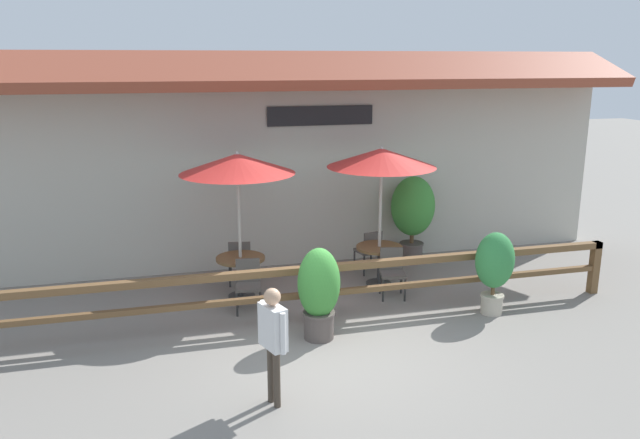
% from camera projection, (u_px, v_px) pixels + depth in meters
% --- Properties ---
extents(ground_plane, '(60.00, 60.00, 0.00)m').
position_uv_depth(ground_plane, '(333.00, 351.00, 8.96)').
color(ground_plane, gray).
extents(building_facade, '(14.28, 1.49, 4.23)m').
position_uv_depth(building_facade, '(277.00, 159.00, 12.26)').
color(building_facade, '#BCB7A8').
rests_on(building_facade, ground).
extents(patio_railing, '(10.40, 0.14, 0.95)m').
position_uv_depth(patio_railing, '(315.00, 281.00, 9.77)').
color(patio_railing, brown).
rests_on(patio_railing, ground).
extents(patio_umbrella_near, '(1.95, 1.95, 2.58)m').
position_uv_depth(patio_umbrella_near, '(237.00, 164.00, 10.41)').
color(patio_umbrella_near, '#B7B2A8').
rests_on(patio_umbrella_near, ground).
extents(dining_table_near, '(0.85, 0.85, 0.73)m').
position_uv_depth(dining_table_near, '(241.00, 265.00, 10.86)').
color(dining_table_near, brown).
rests_on(dining_table_near, ground).
extents(chair_near_streetside, '(0.47, 0.47, 0.86)m').
position_uv_depth(chair_near_streetside, '(248.00, 283.00, 10.31)').
color(chair_near_streetside, '#514C47').
rests_on(chair_near_streetside, ground).
extents(chair_near_wallside, '(0.48, 0.48, 0.86)m').
position_uv_depth(chair_near_wallside, '(240.00, 260.00, 11.49)').
color(chair_near_wallside, '#514C47').
rests_on(chair_near_wallside, ground).
extents(patio_umbrella_middle, '(1.95, 1.95, 2.58)m').
position_uv_depth(patio_umbrella_middle, '(382.00, 158.00, 11.04)').
color(patio_umbrella_middle, '#B7B2A8').
rests_on(patio_umbrella_middle, ground).
extents(dining_table_middle, '(0.85, 0.85, 0.73)m').
position_uv_depth(dining_table_middle, '(379.00, 254.00, 11.49)').
color(dining_table_middle, brown).
rests_on(dining_table_middle, ground).
extents(chair_middle_streetside, '(0.50, 0.50, 0.86)m').
position_uv_depth(chair_middle_streetside, '(392.00, 270.00, 10.92)').
color(chair_middle_streetside, '#514C47').
rests_on(chair_middle_streetside, ground).
extents(chair_middle_wallside, '(0.50, 0.50, 0.86)m').
position_uv_depth(chair_middle_wallside, '(370.00, 249.00, 12.12)').
color(chair_middle_wallside, '#514C47').
rests_on(chair_middle_wallside, ground).
extents(potted_plant_tall_tropical, '(0.64, 0.57, 1.38)m').
position_uv_depth(potted_plant_tall_tropical, '(495.00, 265.00, 10.08)').
color(potted_plant_tall_tropical, '#B7AD99').
rests_on(potted_plant_tall_tropical, ground).
extents(potted_plant_corner_fern, '(0.64, 0.57, 1.41)m').
position_uv_depth(potted_plant_corner_fern, '(319.00, 291.00, 9.19)').
color(potted_plant_corner_fern, '#564C47').
rests_on(potted_plant_corner_fern, ground).
extents(potted_plant_broad_leaf, '(0.90, 0.81, 1.79)m').
position_uv_depth(potted_plant_broad_leaf, '(413.00, 210.00, 12.67)').
color(potted_plant_broad_leaf, '#564C47').
rests_on(potted_plant_broad_leaf, ground).
extents(pedestrian, '(0.31, 0.50, 1.49)m').
position_uv_depth(pedestrian, '(273.00, 331.00, 7.34)').
color(pedestrian, '#42382D').
rests_on(pedestrian, ground).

